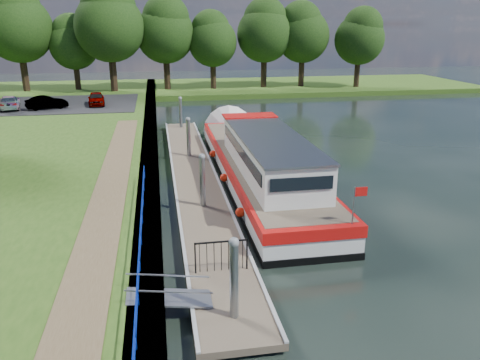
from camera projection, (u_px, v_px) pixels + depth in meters
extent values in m
plane|color=black|center=(232.00, 318.00, 14.37)|extent=(160.00, 160.00, 0.00)
cube|color=#473D2D|center=(149.00, 169.00, 27.83)|extent=(1.10, 90.00, 0.78)
cube|color=#2F5117|center=(258.00, 87.00, 64.83)|extent=(60.00, 18.00, 0.60)
cube|color=brown|center=(106.00, 207.00, 20.86)|extent=(1.60, 40.00, 0.05)
cube|color=black|center=(67.00, 104.00, 47.77)|extent=(14.00, 12.00, 0.06)
cube|color=#0C2DBF|center=(140.00, 239.00, 16.25)|extent=(0.04, 18.00, 0.04)
cube|color=#0C2DBF|center=(140.00, 248.00, 16.36)|extent=(0.03, 18.00, 0.03)
cylinder|color=#0C2DBF|center=(136.00, 337.00, 11.69)|extent=(0.04, 0.04, 0.72)
cylinder|color=#0C2DBF|center=(138.00, 294.00, 13.56)|extent=(0.04, 0.04, 0.72)
cylinder|color=#0C2DBF|center=(140.00, 261.00, 15.42)|extent=(0.04, 0.04, 0.72)
cylinder|color=#0C2DBF|center=(141.00, 236.00, 17.29)|extent=(0.04, 0.04, 0.72)
cylinder|color=#0C2DBF|center=(142.00, 215.00, 19.16)|extent=(0.04, 0.04, 0.72)
cylinder|color=#0C2DBF|center=(143.00, 198.00, 21.02)|extent=(0.04, 0.04, 0.72)
cylinder|color=#0C2DBF|center=(144.00, 184.00, 22.89)|extent=(0.04, 0.04, 0.72)
cylinder|color=#0C2DBF|center=(144.00, 172.00, 24.76)|extent=(0.04, 0.04, 0.72)
cube|color=brown|center=(195.00, 178.00, 26.42)|extent=(2.50, 30.00, 0.24)
cube|color=#9EA0A3|center=(227.00, 298.00, 15.29)|extent=(2.30, 5.00, 0.30)
cube|color=#9EA0A3|center=(202.00, 208.00, 22.76)|extent=(2.30, 5.00, 0.30)
cube|color=#9EA0A3|center=(190.00, 163.00, 30.23)|extent=(2.30, 5.00, 0.30)
cube|color=#9EA0A3|center=(182.00, 135.00, 37.70)|extent=(2.30, 5.00, 0.30)
cube|color=#9EA0A3|center=(216.00, 175.00, 26.57)|extent=(0.12, 30.00, 0.06)
cube|color=#9EA0A3|center=(174.00, 177.00, 26.18)|extent=(0.12, 30.00, 0.06)
cylinder|color=gray|center=(234.00, 295.00, 13.56)|extent=(0.26, 0.26, 3.40)
sphere|color=gray|center=(234.00, 242.00, 13.02)|extent=(0.30, 0.30, 0.30)
cylinder|color=gray|center=(203.00, 192.00, 21.96)|extent=(0.26, 0.26, 3.40)
sphere|color=gray|center=(202.00, 157.00, 21.42)|extent=(0.30, 0.30, 0.30)
cylinder|color=gray|center=(189.00, 145.00, 30.36)|extent=(0.26, 0.26, 3.40)
sphere|color=gray|center=(188.00, 119.00, 29.82)|extent=(0.30, 0.30, 0.30)
cylinder|color=gray|center=(181.00, 119.00, 38.77)|extent=(0.26, 0.26, 3.40)
sphere|color=gray|center=(180.00, 98.00, 38.23)|extent=(0.30, 0.30, 0.30)
cube|color=#A5A8AD|center=(169.00, 298.00, 14.34)|extent=(2.58, 1.00, 0.43)
cube|color=#A5A8AD|center=(169.00, 292.00, 13.73)|extent=(2.58, 0.04, 0.41)
cube|color=#A5A8AD|center=(168.00, 275.00, 14.63)|extent=(2.58, 0.04, 0.41)
cube|color=black|center=(195.00, 258.00, 15.97)|extent=(0.05, 0.05, 1.15)
cube|color=black|center=(247.00, 254.00, 16.27)|extent=(0.05, 0.05, 1.15)
cube|color=black|center=(221.00, 242.00, 15.94)|extent=(1.85, 0.05, 0.05)
cube|color=black|center=(200.00, 258.00, 15.99)|extent=(0.02, 0.02, 1.10)
cube|color=black|center=(207.00, 257.00, 16.03)|extent=(0.02, 0.02, 1.10)
cube|color=black|center=(214.00, 257.00, 16.07)|extent=(0.02, 0.02, 1.10)
cube|color=black|center=(221.00, 256.00, 16.12)|extent=(0.02, 0.02, 1.10)
cube|color=black|center=(228.00, 255.00, 16.16)|extent=(0.02, 0.02, 1.10)
cube|color=black|center=(236.00, 255.00, 16.20)|extent=(0.02, 0.02, 1.10)
cube|color=black|center=(243.00, 254.00, 16.24)|extent=(0.02, 0.02, 1.10)
cube|color=black|center=(258.00, 181.00, 26.87)|extent=(4.00, 20.00, 0.55)
cube|color=silver|center=(258.00, 171.00, 26.68)|extent=(3.96, 19.90, 0.65)
cube|color=red|center=(258.00, 161.00, 26.50)|extent=(4.04, 20.00, 0.48)
cube|color=brown|center=(259.00, 157.00, 26.42)|extent=(3.68, 19.20, 0.04)
cone|color=silver|center=(230.00, 132.00, 36.41)|extent=(4.00, 1.50, 4.00)
cube|color=silver|center=(269.00, 154.00, 23.81)|extent=(3.00, 11.00, 1.75)
cube|color=gray|center=(270.00, 136.00, 23.52)|extent=(3.10, 11.20, 0.10)
cube|color=black|center=(240.00, 150.00, 23.48)|extent=(0.04, 10.00, 0.55)
cube|color=black|center=(298.00, 148.00, 23.98)|extent=(0.04, 10.00, 0.55)
cube|color=black|center=(248.00, 127.00, 28.91)|extent=(2.60, 0.04, 0.55)
cube|color=black|center=(302.00, 184.00, 18.55)|extent=(2.60, 0.04, 0.55)
cube|color=red|center=(249.00, 116.00, 28.35)|extent=(3.20, 1.60, 0.06)
cylinder|color=gray|center=(353.00, 206.00, 17.38)|extent=(0.05, 0.05, 1.50)
cube|color=red|center=(361.00, 192.00, 17.25)|extent=(0.50, 0.02, 0.35)
sphere|color=#FF2B0E|center=(240.00, 212.00, 20.71)|extent=(0.44, 0.44, 0.44)
sphere|color=#FF2B0E|center=(224.00, 178.00, 25.38)|extent=(0.44, 0.44, 0.44)
sphere|color=#FF2B0E|center=(213.00, 154.00, 30.05)|extent=(0.44, 0.44, 0.44)
imported|color=#594C47|center=(262.00, 177.00, 20.18)|extent=(0.63, 0.74, 1.72)
cylinder|color=#332316|center=(25.00, 75.00, 56.69)|extent=(0.83, 0.83, 4.21)
sphere|color=black|center=(18.00, 28.00, 54.99)|extent=(7.95, 7.95, 7.95)
sphere|color=black|center=(14.00, 10.00, 54.42)|extent=(6.31, 6.31, 6.31)
cylinder|color=#332316|center=(77.00, 78.00, 58.34)|extent=(0.70, 0.70, 3.10)
sphere|color=black|center=(74.00, 45.00, 57.09)|extent=(5.85, 5.85, 5.85)
sphere|color=black|center=(71.00, 33.00, 56.75)|extent=(4.65, 4.65, 4.65)
cylinder|color=#332316|center=(113.00, 75.00, 56.58)|extent=(0.84, 0.84, 4.29)
sphere|color=black|center=(109.00, 27.00, 54.84)|extent=(8.10, 8.10, 8.10)
sphere|color=black|center=(108.00, 9.00, 54.34)|extent=(6.44, 6.44, 6.44)
cylinder|color=#332316|center=(167.00, 74.00, 59.59)|extent=(0.79, 0.79, 3.83)
sphere|color=black|center=(165.00, 34.00, 58.04)|extent=(7.24, 7.24, 7.24)
sphere|color=black|center=(166.00, 18.00, 57.29)|extent=(5.75, 5.75, 5.75)
cylinder|color=#332316|center=(213.00, 76.00, 60.42)|extent=(0.72, 0.72, 3.26)
sphere|color=black|center=(213.00, 42.00, 59.10)|extent=(6.16, 6.16, 6.16)
sphere|color=black|center=(211.00, 29.00, 58.81)|extent=(4.89, 4.89, 4.89)
cylinder|color=#332316|center=(264.00, 73.00, 61.73)|extent=(0.78, 0.78, 3.77)
sphere|color=black|center=(264.00, 34.00, 60.20)|extent=(7.13, 7.13, 7.13)
sphere|color=black|center=(265.00, 20.00, 59.88)|extent=(5.66, 5.66, 5.66)
cylinder|color=#332316|center=(301.00, 72.00, 62.62)|extent=(0.77, 0.77, 3.65)
sphere|color=black|center=(303.00, 36.00, 61.15)|extent=(6.89, 6.89, 6.89)
sphere|color=black|center=(301.00, 22.00, 60.55)|extent=(5.47, 5.47, 5.47)
cylinder|color=#332316|center=(357.00, 74.00, 62.09)|extent=(0.74, 0.74, 3.41)
sphere|color=black|center=(359.00, 40.00, 60.71)|extent=(6.43, 6.43, 6.43)
sphere|color=black|center=(363.00, 27.00, 60.04)|extent=(5.11, 5.11, 5.11)
imported|color=#999999|center=(96.00, 99.00, 46.76)|extent=(1.94, 3.96, 1.30)
imported|color=#999999|center=(47.00, 102.00, 44.66)|extent=(4.00, 2.61, 1.24)
imported|color=#999999|center=(9.00, 103.00, 44.52)|extent=(2.68, 4.67, 1.27)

